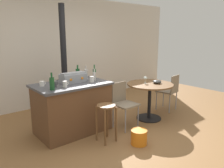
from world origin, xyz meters
TOP-DOWN VIEW (x-y plane):
  - ground_plane at (0.00, 0.00)m, footprint 8.80×8.80m
  - back_wall at (0.00, 2.35)m, footprint 8.00×0.10m
  - kitchen_island at (-0.60, 0.55)m, footprint 1.32×0.82m
  - wooden_stool at (-0.36, -0.15)m, footprint 0.31×0.31m
  - dining_table at (0.96, 0.05)m, footprint 0.95×0.95m
  - folding_chair_near at (0.25, 0.11)m, footprint 0.41×0.41m
  - folding_chair_far at (1.73, 0.10)m, footprint 0.46×0.46m
  - wood_stove at (-0.18, 1.60)m, footprint 0.44×0.45m
  - toolbox at (-0.52, 0.62)m, footprint 0.46×0.25m
  - bottle_0 at (-0.29, 0.85)m, footprint 0.08×0.08m
  - bottle_1 at (-0.08, 0.57)m, footprint 0.06×0.06m
  - bottle_2 at (-0.16, 0.46)m, footprint 0.06×0.06m
  - bottle_3 at (-0.20, 0.70)m, footprint 0.07×0.07m
  - bottle_4 at (-1.06, 0.33)m, footprint 0.07×0.07m
  - cup_0 at (-0.96, 0.49)m, footprint 0.12×0.08m
  - cup_1 at (-0.26, 0.40)m, footprint 0.11×0.08m
  - cup_2 at (-1.09, 0.68)m, footprint 0.11×0.08m
  - cup_3 at (-0.82, 0.37)m, footprint 0.11×0.07m
  - wine_glass at (0.90, 0.14)m, footprint 0.07×0.07m
  - serving_bowl at (1.08, -0.02)m, footprint 0.18×0.18m
  - plastic_bucket at (-0.02, -0.58)m, footprint 0.27×0.27m

SIDE VIEW (x-z plane):
  - ground_plane at x=0.00m, z-range 0.00..0.00m
  - plastic_bucket at x=-0.02m, z-range 0.00..0.25m
  - wooden_stool at x=-0.36m, z-range 0.14..0.77m
  - kitchen_island at x=-0.60m, z-range 0.00..0.92m
  - folding_chair_far at x=1.73m, z-range 0.08..0.93m
  - folding_chair_near at x=0.25m, z-range 0.08..0.95m
  - wood_stove at x=-0.18m, z-range -0.63..1.78m
  - dining_table at x=0.96m, z-range 0.20..0.97m
  - serving_bowl at x=1.08m, z-range 0.77..0.84m
  - wine_glass at x=0.90m, z-range 0.80..0.95m
  - cup_2 at x=-1.09m, z-range 0.91..1.00m
  - cup_0 at x=-0.96m, z-range 0.91..1.01m
  - cup_3 at x=-0.82m, z-range 0.91..1.02m
  - cup_1 at x=-0.26m, z-range 0.91..1.02m
  - toolbox at x=-0.52m, z-range 0.91..1.09m
  - bottle_2 at x=-0.16m, z-range 0.89..1.12m
  - bottle_3 at x=-0.20m, z-range 0.88..1.15m
  - bottle_0 at x=-0.29m, z-range 0.88..1.15m
  - bottle_4 at x=-1.06m, z-range 0.88..1.16m
  - bottle_1 at x=-0.08m, z-range 0.88..1.17m
  - back_wall at x=0.00m, z-range 0.00..2.70m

